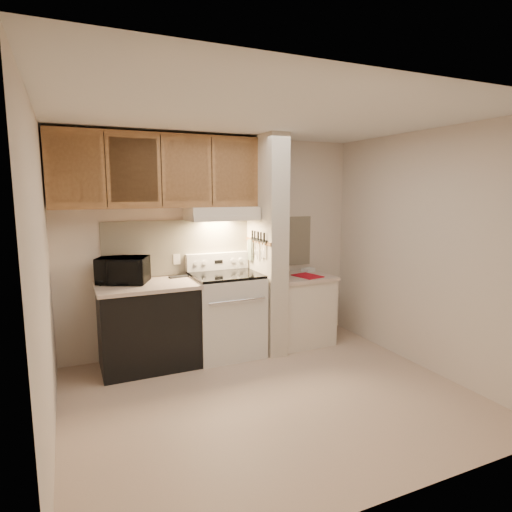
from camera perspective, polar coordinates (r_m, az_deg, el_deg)
floor at (r=4.15m, az=1.90°, el=-18.23°), size 3.60×3.60×0.00m
ceiling at (r=3.75m, az=2.10°, el=18.19°), size 3.60×3.60×0.00m
wall_back at (r=5.13m, az=-5.41°, el=1.61°), size 3.60×2.50×0.02m
wall_left at (r=3.39m, az=-26.56°, el=-2.98°), size 0.02×3.00×2.50m
wall_right at (r=4.82m, az=21.59°, el=0.57°), size 0.02×3.00×2.50m
backsplash at (r=5.12m, az=-5.36°, el=1.43°), size 2.60×0.02×0.63m
range_body at (r=4.97m, az=-3.98°, el=-7.91°), size 0.76×0.65×0.92m
oven_window at (r=4.68m, az=-2.63°, el=-8.47°), size 0.50×0.01×0.30m
oven_handle at (r=4.58m, az=-2.47°, el=-5.97°), size 0.65×0.02×0.02m
cooktop at (r=4.86m, az=-4.04°, el=-2.53°), size 0.74×0.64×0.03m
range_backguard at (r=5.10m, az=-5.16°, el=-0.69°), size 0.76×0.08×0.20m
range_display at (r=5.06m, az=-5.00°, el=-0.76°), size 0.10×0.01×0.04m
range_knob_left_outer at (r=4.98m, az=-8.04°, el=-0.98°), size 0.05×0.02×0.05m
range_knob_left_inner at (r=5.01m, az=-6.94°, el=-0.90°), size 0.05×0.02×0.05m
range_knob_right_inner at (r=5.12m, az=-3.09°, el=-0.63°), size 0.05×0.02×0.05m
range_knob_right_outer at (r=5.16m, az=-2.06°, el=-0.56°), size 0.05×0.02×0.05m
dishwasher_front at (r=4.77m, az=-14.11°, el=-9.19°), size 1.00×0.63×0.87m
left_countertop at (r=4.66m, az=-14.32°, el=-3.85°), size 1.04×0.67×0.04m
spoon_rest at (r=4.92m, az=-10.15°, el=-2.70°), size 0.25×0.11×0.02m
teal_jar at (r=4.83m, az=-17.01°, el=-2.70°), size 0.10×0.10×0.09m
outlet at (r=5.00m, az=-10.51°, el=-0.43°), size 0.08×0.01×0.12m
microwave at (r=4.73m, az=-17.31°, el=-1.81°), size 0.60×0.52×0.28m
partition_pillar at (r=5.00m, az=1.44°, el=1.46°), size 0.22×0.70×2.50m
pillar_trim at (r=4.94m, az=0.22°, el=1.97°), size 0.01×0.70×0.04m
knife_strip at (r=4.89m, az=0.40°, el=2.13°), size 0.02×0.42×0.04m
knife_blade_a at (r=4.76m, az=1.07°, el=0.73°), size 0.01×0.03×0.16m
knife_handle_a at (r=4.74m, az=1.10°, el=2.52°), size 0.02×0.02×0.10m
knife_blade_b at (r=4.82m, az=0.72°, el=0.71°), size 0.01×0.04×0.18m
knife_handle_b at (r=4.81m, az=0.66°, el=2.62°), size 0.02×0.02×0.10m
knife_blade_c at (r=4.92m, az=0.21°, el=0.75°), size 0.01×0.04×0.20m
knife_handle_c at (r=4.88m, az=0.30°, el=2.70°), size 0.02×0.02×0.10m
knife_blade_d at (r=4.98m, az=-0.13°, el=1.09°), size 0.01×0.04×0.16m
knife_handle_d at (r=4.97m, az=-0.17°, el=2.81°), size 0.02×0.02×0.10m
knife_blade_e at (r=5.06m, az=-0.53°, el=1.09°), size 0.01×0.04×0.18m
knife_handle_e at (r=5.03m, az=-0.49°, el=2.89°), size 0.02×0.02×0.10m
oven_mitt at (r=5.11m, az=-0.73°, el=0.83°), size 0.03×0.10×0.24m
right_cab_base at (r=5.38m, az=5.86°, el=-7.25°), size 0.70×0.60×0.81m
right_countertop at (r=5.28m, az=5.93°, el=-2.81°), size 0.74×0.64×0.04m
red_folder at (r=5.23m, az=6.88°, el=-2.65°), size 0.31×0.38×0.01m
white_box at (r=5.53m, az=6.98°, el=-1.85°), size 0.19×0.16×0.04m
range_hood at (r=4.89m, az=-4.64°, el=5.69°), size 0.78×0.44×0.15m
hood_lip at (r=4.70m, az=-3.77°, el=5.02°), size 0.78×0.04×0.06m
upper_cabinets at (r=4.75m, az=-12.92°, el=10.96°), size 2.18×0.33×0.77m
cab_door_a at (r=4.49m, az=-22.95°, el=10.64°), size 0.46×0.01×0.63m
cab_gap_a at (r=4.51m, az=-19.43°, el=10.82°), size 0.01×0.01×0.73m
cab_door_b at (r=4.54m, az=-15.94°, el=10.96°), size 0.46×0.01×0.63m
cab_gap_b at (r=4.59m, az=-12.51°, el=11.06°), size 0.01×0.01×0.73m
cab_door_c at (r=4.65m, az=-9.17°, el=11.12°), size 0.46×0.01×0.63m
cab_gap_c at (r=4.73m, az=-5.91°, el=11.14°), size 0.01×0.01×0.73m
cab_door_d at (r=4.82m, az=-2.78°, el=11.13°), size 0.46×0.01×0.63m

